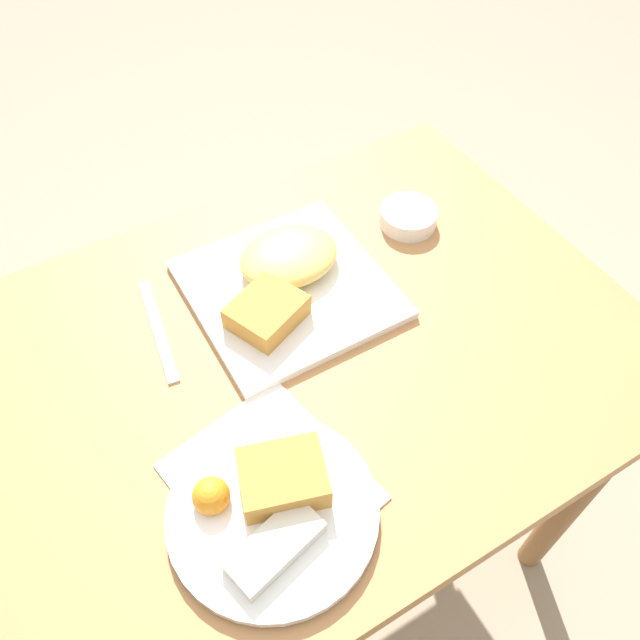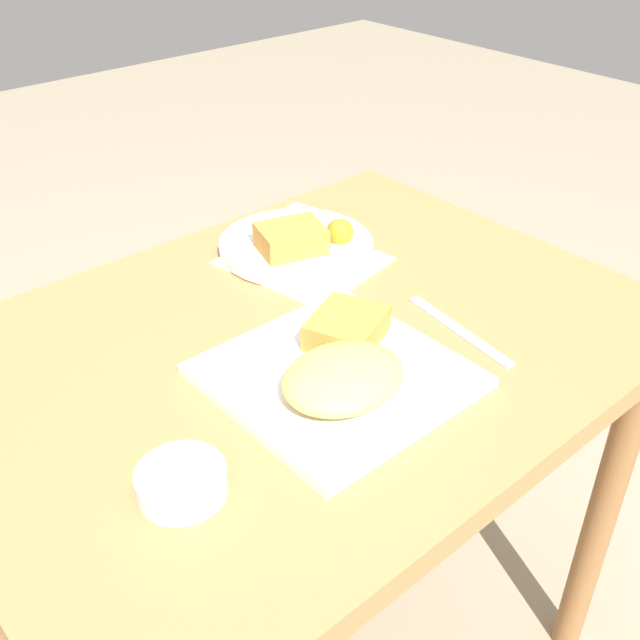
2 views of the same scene
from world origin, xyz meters
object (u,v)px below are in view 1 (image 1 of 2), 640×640
at_px(plate_square_near, 286,279).
at_px(sauce_ramekin, 408,216).
at_px(plate_oval_far, 271,505).
at_px(butter_knife, 158,330).

height_order(plate_square_near, sauce_ramekin, plate_square_near).
bearing_deg(plate_oval_far, butter_knife, -86.60).
relative_size(plate_oval_far, butter_knife, 1.26).
distance_m(plate_oval_far, butter_knife, 0.32).
distance_m(sauce_ramekin, butter_knife, 0.44).
bearing_deg(plate_square_near, plate_oval_far, 59.09).
bearing_deg(butter_knife, plate_square_near, 91.75).
bearing_deg(plate_square_near, sauce_ramekin, -173.80).
height_order(plate_square_near, plate_oval_far, plate_square_near).
relative_size(plate_square_near, plate_oval_far, 1.13).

